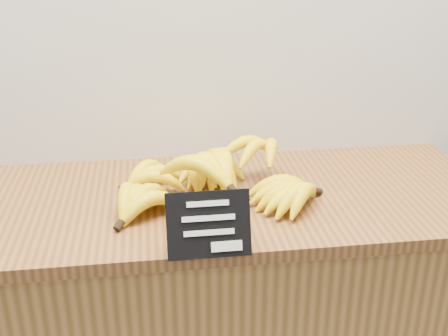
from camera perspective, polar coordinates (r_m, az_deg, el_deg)
counter_top at (r=1.36m, az=-0.28°, el=-3.20°), size 1.32×0.54×0.03m
chalkboard_sign at (r=1.10m, az=-1.57°, el=-5.78°), size 0.17×0.05×0.13m
banana_pile at (r=1.34m, az=-1.39°, el=-0.83°), size 0.54×0.34×0.12m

